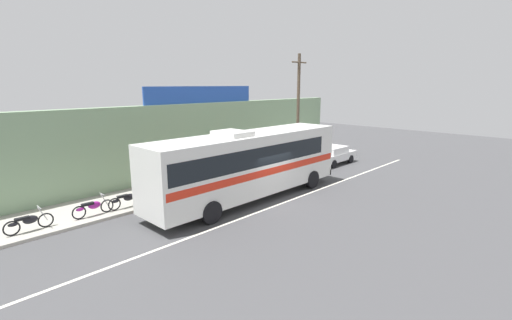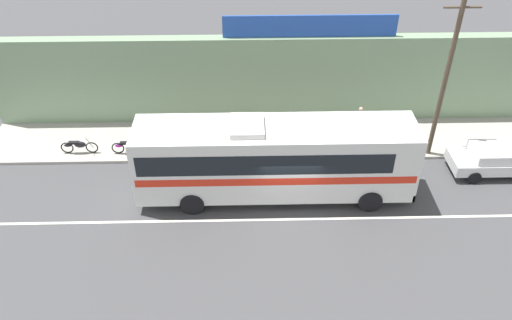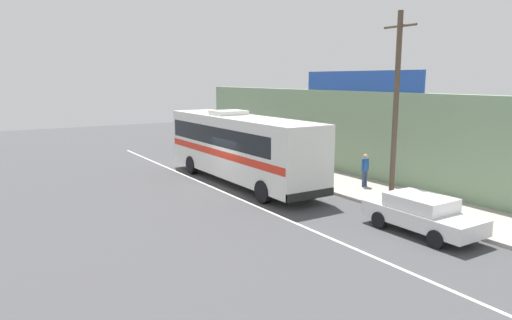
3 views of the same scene
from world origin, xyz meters
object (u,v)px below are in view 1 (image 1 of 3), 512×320
object	(u,v)px
motorcycle_purple	(127,199)
intercity_bus	(248,162)
utility_pole	(298,109)
motorcycle_red	(92,207)
pedestrian_far_right	(250,155)
parked_car	(333,155)
motorcycle_blue	(28,222)

from	to	relation	value
motorcycle_purple	intercity_bus	bearing A→B (deg)	-30.56
intercity_bus	utility_pole	bearing A→B (deg)	19.70
motorcycle_red	intercity_bus	bearing A→B (deg)	-24.55
motorcycle_red	pedestrian_far_right	xyz separation A→B (m)	(11.59, 1.37, 0.54)
parked_car	motorcycle_blue	bearing A→B (deg)	174.75
intercity_bus	motorcycle_red	bearing A→B (deg)	155.45
parked_car	utility_pole	distance (m)	4.65
motorcycle_red	motorcycle_purple	distance (m)	1.64
parked_car	motorcycle_red	size ratio (longest dim) A/B	2.26
motorcycle_blue	pedestrian_far_right	size ratio (longest dim) A/B	1.11
parked_car	pedestrian_far_right	world-z (taller)	pedestrian_far_right
pedestrian_far_right	motorcycle_blue	bearing A→B (deg)	-174.80
utility_pole	motorcycle_purple	bearing A→B (deg)	178.81
motorcycle_blue	motorcycle_purple	bearing A→B (deg)	-1.87
parked_car	motorcycle_red	bearing A→B (deg)	174.28
motorcycle_blue	pedestrian_far_right	xyz separation A→B (m)	(14.13, 1.29, 0.54)
motorcycle_purple	pedestrian_far_right	xyz separation A→B (m)	(9.95, 1.42, 0.54)
motorcycle_blue	utility_pole	bearing A→B (deg)	-1.36
intercity_bus	motorcycle_blue	bearing A→B (deg)	161.04
parked_car	motorcycle_blue	world-z (taller)	parked_car
motorcycle_blue	motorcycle_red	distance (m)	2.54
utility_pole	pedestrian_far_right	distance (m)	4.82
parked_car	motorcycle_red	xyz separation A→B (m)	(-17.47, 1.75, -0.17)
intercity_bus	parked_car	bearing A→B (deg)	7.55
intercity_bus	motorcycle_blue	xyz separation A→B (m)	(-9.44, 3.24, -1.50)
intercity_bus	parked_car	distance (m)	10.75
motorcycle_blue	motorcycle_red	world-z (taller)	same
parked_car	motorcycle_blue	xyz separation A→B (m)	(-20.01, 1.84, -0.17)
motorcycle_purple	motorcycle_blue	bearing A→B (deg)	178.13
motorcycle_blue	motorcycle_red	bearing A→B (deg)	-2.02
intercity_bus	motorcycle_purple	xyz separation A→B (m)	(-5.26, 3.11, -1.50)
utility_pole	pedestrian_far_right	xyz separation A→B (m)	(-3.21, 1.70, -3.17)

